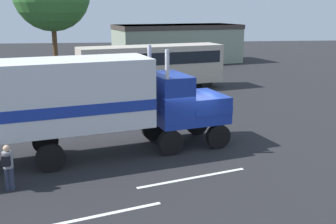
{
  "coord_description": "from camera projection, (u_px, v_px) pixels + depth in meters",
  "views": [
    {
      "loc": [
        -2.92,
        -17.15,
        6.06
      ],
      "look_at": [
        -0.89,
        0.2,
        1.6
      ],
      "focal_mm": 43.14,
      "sensor_mm": 36.0,
      "label": 1
    }
  ],
  "objects": [
    {
      "name": "semi_truck",
      "position": [
        47.0,
        101.0,
        15.97
      ],
      "size": [
        14.31,
        6.14,
        4.5
      ],
      "color": "#193399",
      "rests_on": "ground_plane"
    },
    {
      "name": "person_bystander",
      "position": [
        8.0,
        166.0,
        13.71
      ],
      "size": [
        0.34,
        0.45,
        1.63
      ],
      "color": "#2D3347",
      "rests_on": "ground_plane"
    },
    {
      "name": "lane_stripe_mid",
      "position": [
        93.0,
        217.0,
        12.11
      ],
      "size": [
        4.24,
        1.49,
        0.01
      ],
      "primitive_type": "cube",
      "rotation": [
        0.0,
        0.0,
        0.31
      ],
      "color": "silver",
      "rests_on": "ground_plane"
    },
    {
      "name": "ground_plane",
      "position": [
        188.0,
        147.0,
        18.33
      ],
      "size": [
        120.0,
        120.0,
        0.0
      ],
      "primitive_type": "plane",
      "color": "#232326"
    },
    {
      "name": "building_backdrop",
      "position": [
        177.0,
        42.0,
        46.43
      ],
      "size": [
        15.22,
        9.54,
        4.36
      ],
      "color": "gray",
      "rests_on": "ground_plane"
    },
    {
      "name": "parked_bus",
      "position": [
        152.0,
        63.0,
        30.6
      ],
      "size": [
        11.28,
        5.4,
        3.4
      ],
      "color": "#BFB29E",
      "rests_on": "ground_plane"
    },
    {
      "name": "lane_stripe_near",
      "position": [
        193.0,
        178.0,
        14.92
      ],
      "size": [
        4.25,
        1.45,
        0.01
      ],
      "primitive_type": "cube",
      "rotation": [
        0.0,
        0.0,
        0.3
      ],
      "color": "silver",
      "rests_on": "ground_plane"
    }
  ]
}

